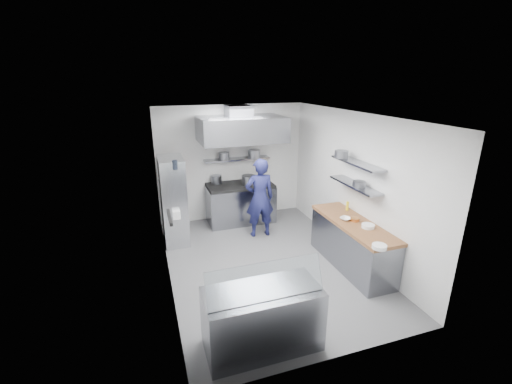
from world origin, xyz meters
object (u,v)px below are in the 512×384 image
object	(u,v)px
chef	(260,198)
gas_range	(240,204)
wire_rack	(174,200)
display_case	(262,319)

from	to	relation	value
chef	gas_range	bearing A→B (deg)	-75.08
wire_rack	display_case	world-z (taller)	wire_rack
wire_rack	display_case	distance (m)	3.65
gas_range	wire_rack	size ratio (longest dim) A/B	0.86
gas_range	display_case	size ratio (longest dim) A/B	1.07
display_case	wire_rack	bearing A→B (deg)	101.92
wire_rack	chef	bearing A→B (deg)	-10.34
gas_range	display_case	bearing A→B (deg)	-102.16
gas_range	display_case	xyz separation A→B (m)	(-0.88, -4.10, -0.03)
chef	display_case	size ratio (longest dim) A/B	1.18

